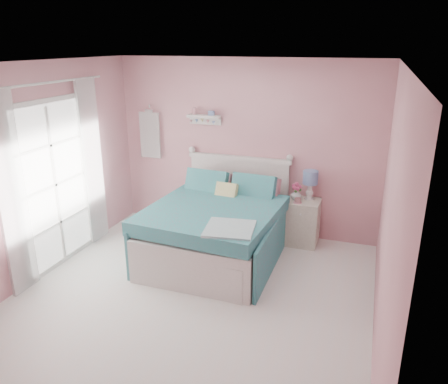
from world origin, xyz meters
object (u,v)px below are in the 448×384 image
Objects in this scene: nightstand at (302,222)px; teacup at (298,201)px; vase at (296,195)px; table_lamp at (310,180)px; bed at (217,229)px.

teacup is (-0.07, -0.12, 0.36)m from nightstand.
vase reaches higher than teacup.
teacup is at bearing -118.20° from nightstand.
table_lamp is at bearing 58.22° from teacup.
nightstand is 4.15× the size of vase.
nightstand is at bearing -126.48° from table_lamp.
bed is 1.20m from teacup.
teacup is (-0.13, -0.21, -0.26)m from table_lamp.
vase is at bearing -153.52° from table_lamp.
bed is 23.21× the size of teacup.
nightstand is 0.63m from table_lamp.
bed is at bearing -145.67° from teacup.
bed reaches higher than table_lamp.
vase is (-0.11, -0.00, 0.41)m from nightstand.
teacup is (0.05, -0.12, -0.04)m from vase.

